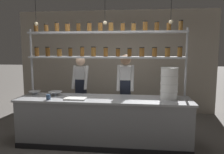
{
  "coord_description": "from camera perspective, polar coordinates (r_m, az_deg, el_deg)",
  "views": [
    {
      "loc": [
        0.62,
        -4.04,
        1.86
      ],
      "look_at": [
        0.14,
        0.2,
        1.3
      ],
      "focal_mm": 35.0,
      "sensor_mm": 36.0,
      "label": 1
    }
  ],
  "objects": [
    {
      "name": "container_stack",
      "position": [
        4.2,
        14.7,
        -1.59
      ],
      "size": [
        0.33,
        0.33,
        0.59
      ],
      "color": "white",
      "rests_on": "prep_counter"
    },
    {
      "name": "cutting_board",
      "position": [
        4.17,
        -9.53,
        -5.53
      ],
      "size": [
        0.4,
        0.26,
        0.02
      ],
      "color": "silver",
      "rests_on": "prep_counter"
    },
    {
      "name": "chef_left",
      "position": [
        5.07,
        -8.12,
        -2.68
      ],
      "size": [
        0.37,
        0.3,
        1.69
      ],
      "rotation": [
        0.0,
        0.0,
        -0.05
      ],
      "color": "black",
      "rests_on": "ground_plane"
    },
    {
      "name": "chef_center",
      "position": [
        4.69,
        3.54,
        -3.04
      ],
      "size": [
        0.36,
        0.3,
        1.74
      ],
      "rotation": [
        0.0,
        0.0,
        -0.01
      ],
      "color": "black",
      "rests_on": "ground_plane"
    },
    {
      "name": "prep_bowl_center_front",
      "position": [
        4.57,
        -14.56,
        -4.18
      ],
      "size": [
        0.28,
        0.28,
        0.08
      ],
      "color": "#B2B7BC",
      "rests_on": "prep_counter"
    },
    {
      "name": "ground_plane",
      "position": [
        4.49,
        -2.19,
        -17.04
      ],
      "size": [
        40.0,
        40.0,
        0.0
      ],
      "primitive_type": "plane",
      "color": "slate"
    },
    {
      "name": "spice_shelf_unit",
      "position": [
        4.41,
        -1.57,
        8.05
      ],
      "size": [
        3.2,
        0.28,
        2.4
      ],
      "color": "#ADAFB5",
      "rests_on": "ground_plane"
    },
    {
      "name": "pendant_light_row",
      "position": [
        4.12,
        -2.52,
        14.33
      ],
      "size": [
        2.56,
        0.07,
        0.6
      ],
      "color": "black"
    },
    {
      "name": "serving_cup_front",
      "position": [
        4.23,
        -16.29,
        -5.04
      ],
      "size": [
        0.08,
        0.08,
        0.09
      ],
      "color": "#334C70",
      "rests_on": "prep_counter"
    },
    {
      "name": "prep_bowl_near_left",
      "position": [
        4.78,
        -19.53,
        -3.92
      ],
      "size": [
        0.26,
        0.26,
        0.07
      ],
      "color": "silver",
      "rests_on": "prep_counter"
    },
    {
      "name": "prep_counter",
      "position": [
        4.32,
        -2.22,
        -11.49
      ],
      "size": [
        3.31,
        0.76,
        0.92
      ],
      "color": "gray",
      "rests_on": "ground_plane"
    },
    {
      "name": "back_wall",
      "position": [
        6.42,
        0.9,
        3.97
      ],
      "size": [
        5.71,
        0.12,
        2.95
      ],
      "primitive_type": "cube",
      "color": "#9E9384",
      "rests_on": "ground_plane"
    }
  ]
}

